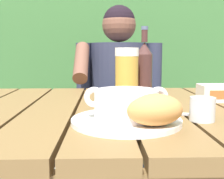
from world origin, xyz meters
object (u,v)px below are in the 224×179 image
Objects in this scene: person_eating at (119,94)px; beer_bottle at (144,70)px; serving_plate at (126,121)px; soup_bowl at (126,103)px; beer_glass at (127,76)px; butter_tub at (217,93)px; chair_near_diner at (117,125)px; table_knife at (181,113)px; water_glass_small at (202,109)px; bread_roll at (155,110)px.

person_eating is 0.62m from beer_bottle.
soup_bowl reaches higher than serving_plate.
serving_plate is 0.26m from beer_glass.
soup_bowl reaches higher than butter_tub.
beer_glass is (-0.01, -0.66, 0.16)m from person_eating.
beer_glass is at bearing 85.09° from soup_bowl.
beer_bottle is at bearing 74.40° from soup_bowl.
beer_glass is 0.72× the size of beer_bottle.
chair_near_diner is 0.31m from person_eating.
chair_near_diner is 1.07m from table_knife.
butter_tub is (0.35, 0.31, 0.02)m from serving_plate.
serving_plate is at bearing -92.01° from person_eating.
butter_tub is 0.87× the size of table_knife.
water_glass_small is at bearing -81.62° from chair_near_diner.
person_eating is at bearing 98.82° from table_knife.
chair_near_diner is 1.22m from bread_roll.
soup_bowl is at bearing -91.80° from chair_near_diner.
bread_roll is 1.22× the size of butter_tub.
beer_glass is (0.02, 0.25, 0.04)m from soup_bowl.
bread_roll is (0.06, -0.07, -0.00)m from soup_bowl.
chair_near_diner is 0.89m from beer_bottle.
butter_tub reaches higher than serving_plate.
beer_bottle is at bearing -84.59° from person_eating.
soup_bowl is (-0.00, 0.00, 0.04)m from serving_plate.
beer_bottle is at bearing 107.29° from table_knife.
butter_tub is at bearing -1.09° from beer_bottle.
soup_bowl is at bearing -174.99° from water_glass_small.
serving_plate is 1.93× the size of table_knife.
butter_tub is 0.29m from table_knife.
serving_plate is at bearing -138.45° from butter_tub.
table_knife is at bearing -81.18° from person_eating.
beer_bottle is 1.86× the size of table_knife.
water_glass_small reaches higher than butter_tub.
beer_bottle is (0.05, -0.79, 0.41)m from chair_near_diner.
beer_bottle is 0.26m from table_knife.
beer_bottle reaches higher than table_knife.
person_eating is 4.61× the size of beer_bottle.
beer_bottle is (0.07, 0.07, 0.01)m from beer_glass.
soup_bowl is 0.33m from beer_bottle.
bread_roll is 0.19m from table_knife.
soup_bowl is at bearing -94.91° from beer_glass.
person_eating is at bearing 100.39° from water_glass_small.
serving_plate is at bearing -174.99° from water_glass_small.
butter_tub is (0.26, -0.00, -0.08)m from beer_bottle.
beer_bottle reaches higher than bread_roll.
chair_near_diner reaches higher than butter_tub.
butter_tub is at bearing 62.15° from water_glass_small.
person_eating is 4.44× the size of serving_plate.
soup_bowl is 1.68× the size of butter_tub.
beer_glass is at bearing -90.89° from chair_near_diner.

